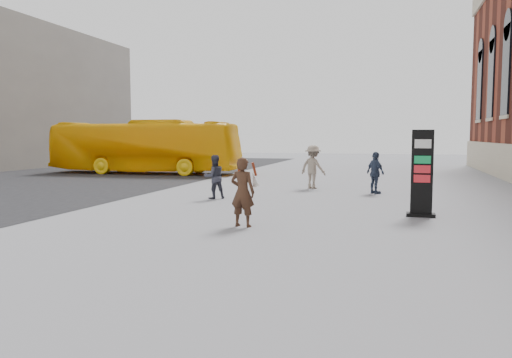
% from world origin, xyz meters
% --- Properties ---
extents(ground, '(100.00, 100.00, 0.00)m').
position_xyz_m(ground, '(0.00, 0.00, 0.00)').
color(ground, '#9E9EA3').
extents(bg_building_far, '(10.00, 18.00, 10.00)m').
position_xyz_m(bg_building_far, '(-24.00, 20.00, 5.00)').
color(bg_building_far, gray).
rests_on(bg_building_far, ground).
extents(info_pylon, '(0.77, 0.40, 2.37)m').
position_xyz_m(info_pylon, '(4.79, 2.26, 1.18)').
color(info_pylon, black).
rests_on(info_pylon, ground).
extents(woman, '(0.69, 0.64, 1.69)m').
position_xyz_m(woman, '(0.52, -0.47, 0.87)').
color(woman, '#342517').
rests_on(woman, ground).
extents(bus, '(11.19, 2.92, 3.10)m').
position_xyz_m(bus, '(-9.92, 14.35, 1.55)').
color(bus, '#F9BB09').
rests_on(bus, road).
extents(pedestrian_a, '(0.95, 0.92, 1.54)m').
position_xyz_m(pedestrian_a, '(-2.01, 4.41, 0.77)').
color(pedestrian_a, '#2F303C').
rests_on(pedestrian_a, ground).
extents(pedestrian_b, '(1.35, 1.12, 1.81)m').
position_xyz_m(pedestrian_b, '(0.82, 8.64, 0.90)').
color(pedestrian_b, gray).
rests_on(pedestrian_b, ground).
extents(pedestrian_c, '(0.90, 0.97, 1.60)m').
position_xyz_m(pedestrian_c, '(3.39, 7.43, 0.80)').
color(pedestrian_c, '#303C54').
rests_on(pedestrian_c, ground).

